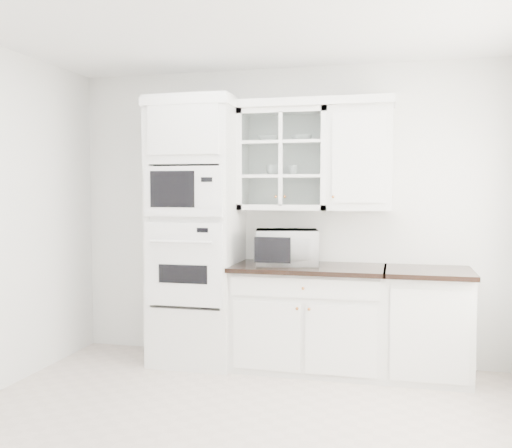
# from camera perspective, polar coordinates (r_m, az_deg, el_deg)

# --- Properties ---
(ground) EXTENTS (4.00, 3.50, 0.01)m
(ground) POSITION_cam_1_polar(r_m,az_deg,el_deg) (3.94, -2.38, -20.12)
(ground) COLOR #BEAEA2
(ground) RESTS_ON ground
(room_shell) EXTENTS (4.00, 3.50, 2.70)m
(room_shell) POSITION_cam_1_polar(r_m,az_deg,el_deg) (4.03, -0.73, 6.27)
(room_shell) COLOR white
(room_shell) RESTS_ON ground
(oven_column) EXTENTS (0.76, 0.68, 2.40)m
(oven_column) POSITION_cam_1_polar(r_m,az_deg,el_deg) (5.21, -5.99, -0.76)
(oven_column) COLOR white
(oven_column) RESTS_ON ground
(base_cabinet_run) EXTENTS (1.32, 0.67, 0.92)m
(base_cabinet_run) POSITION_cam_1_polar(r_m,az_deg,el_deg) (5.10, 5.30, -9.24)
(base_cabinet_run) COLOR white
(base_cabinet_run) RESTS_ON ground
(extra_base_cabinet) EXTENTS (0.72, 0.67, 0.92)m
(extra_base_cabinet) POSITION_cam_1_polar(r_m,az_deg,el_deg) (5.05, 16.75, -9.49)
(extra_base_cabinet) COLOR white
(extra_base_cabinet) RESTS_ON ground
(upper_cabinet_glass) EXTENTS (0.80, 0.33, 0.90)m
(upper_cabinet_glass) POSITION_cam_1_polar(r_m,az_deg,el_deg) (5.15, 2.84, 6.45)
(upper_cabinet_glass) COLOR white
(upper_cabinet_glass) RESTS_ON room_shell
(upper_cabinet_solid) EXTENTS (0.55, 0.33, 0.90)m
(upper_cabinet_solid) POSITION_cam_1_polar(r_m,az_deg,el_deg) (5.07, 10.40, 6.44)
(upper_cabinet_solid) COLOR white
(upper_cabinet_solid) RESTS_ON room_shell
(crown_molding) EXTENTS (2.14, 0.38, 0.07)m
(crown_molding) POSITION_cam_1_polar(r_m,az_deg,el_deg) (5.20, 1.65, 11.80)
(crown_molding) COLOR white
(crown_molding) RESTS_ON room_shell
(countertop_microwave) EXTENTS (0.62, 0.55, 0.31)m
(countertop_microwave) POSITION_cam_1_polar(r_m,az_deg,el_deg) (5.03, 3.10, -2.32)
(countertop_microwave) COLOR white
(countertop_microwave) RESTS_ON base_cabinet_run
(bowl_a) EXTENTS (0.23, 0.23, 0.05)m
(bowl_a) POSITION_cam_1_polar(r_m,az_deg,el_deg) (5.18, 1.35, 8.50)
(bowl_a) COLOR white
(bowl_a) RESTS_ON upper_cabinet_glass
(bowl_b) EXTENTS (0.21, 0.21, 0.06)m
(bowl_b) POSITION_cam_1_polar(r_m,az_deg,el_deg) (5.14, 4.59, 8.55)
(bowl_b) COLOR white
(bowl_b) RESTS_ON upper_cabinet_glass
(cup_a) EXTENTS (0.15, 0.15, 0.10)m
(cup_a) POSITION_cam_1_polar(r_m,az_deg,el_deg) (5.18, 1.71, 5.42)
(cup_a) COLOR white
(cup_a) RESTS_ON upper_cabinet_glass
(cup_b) EXTENTS (0.12, 0.12, 0.09)m
(cup_b) POSITION_cam_1_polar(r_m,az_deg,el_deg) (5.12, 3.72, 5.39)
(cup_b) COLOR white
(cup_b) RESTS_ON upper_cabinet_glass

